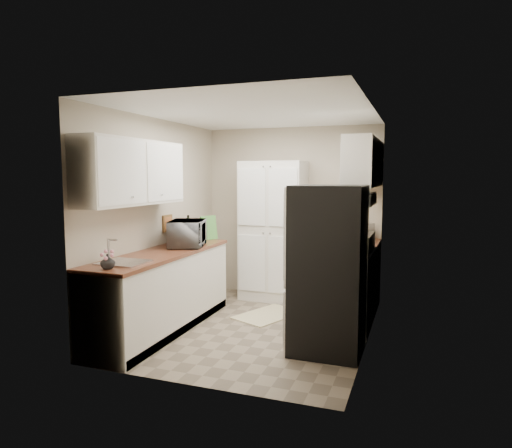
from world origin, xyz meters
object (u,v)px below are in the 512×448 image
object	(u,v)px
toaster_oven	(357,232)
microwave	(188,233)
refrigerator	(329,269)
pantry_cabinet	(273,231)
electric_range	(344,287)
wine_bottle	(188,230)

from	to	relation	value
toaster_oven	microwave	bearing A→B (deg)	-126.82
refrigerator	microwave	distance (m)	1.92
pantry_cabinet	electric_range	xyz separation A→B (m)	(1.17, -0.93, -0.52)
pantry_cabinet	microwave	size ratio (longest dim) A/B	3.40
wine_bottle	toaster_oven	size ratio (longest dim) A/B	0.80
toaster_oven	pantry_cabinet	bearing A→B (deg)	-161.76
electric_range	microwave	distance (m)	2.01
pantry_cabinet	wine_bottle	bearing A→B (deg)	-135.08
microwave	wine_bottle	xyz separation A→B (m)	(-0.19, 0.37, -0.00)
toaster_oven	electric_range	bearing A→B (deg)	-71.16
pantry_cabinet	refrigerator	world-z (taller)	pantry_cabinet
pantry_cabinet	refrigerator	distance (m)	2.07
pantry_cabinet	electric_range	world-z (taller)	pantry_cabinet
refrigerator	toaster_oven	distance (m)	1.68
wine_bottle	refrigerator	bearing A→B (deg)	-22.08
pantry_cabinet	refrigerator	xyz separation A→B (m)	(1.14, -1.73, -0.15)
microwave	toaster_oven	distance (m)	2.27
refrigerator	microwave	bearing A→B (deg)	166.15
pantry_cabinet	toaster_oven	xyz separation A→B (m)	(1.20, -0.05, 0.04)
electric_range	toaster_oven	world-z (taller)	toaster_oven
pantry_cabinet	refrigerator	size ratio (longest dim) A/B	1.18
refrigerator	toaster_oven	size ratio (longest dim) A/B	4.19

